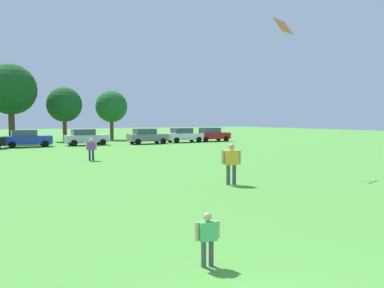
{
  "coord_description": "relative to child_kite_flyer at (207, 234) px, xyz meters",
  "views": [
    {
      "loc": [
        -2.77,
        -2.74,
        2.72
      ],
      "look_at": [
        3.43,
        8.65,
        1.87
      ],
      "focal_mm": 35.45,
      "sensor_mm": 36.0,
      "label": 1
    }
  ],
  "objects": [
    {
      "name": "kite",
      "position": [
        10.12,
        9.35,
        6.85
      ],
      "size": [
        1.32,
        0.92,
        1.12
      ],
      "color": "orange"
    },
    {
      "name": "ground_plane",
      "position": [
        -0.75,
        26.87,
        -0.6
      ],
      "size": [
        160.0,
        160.0,
        0.0
      ],
      "primitive_type": "plane",
      "color": "#4C9338"
    },
    {
      "name": "parked_car_blue_2",
      "position": [
        -0.02,
        34.2,
        0.26
      ],
      "size": [
        4.3,
        2.02,
        1.68
      ],
      "color": "#1E38AD",
      "rests_on": "ground"
    },
    {
      "name": "adult_bystander",
      "position": [
        5.36,
        7.04,
        0.42
      ],
      "size": [
        0.77,
        0.5,
        1.71
      ],
      "rotation": [
        0.0,
        0.0,
        5.9
      ],
      "color": "#4C4C51",
      "rests_on": "ground"
    },
    {
      "name": "child_kite_flyer",
      "position": [
        0.0,
        0.0,
        0.0
      ],
      "size": [
        0.48,
        0.24,
        1.01
      ],
      "rotation": [
        0.0,
        0.0,
        -0.18
      ],
      "color": "#4C4C51",
      "rests_on": "ground"
    },
    {
      "name": "tree_far_right",
      "position": [
        11.13,
        43.3,
        3.76
      ],
      "size": [
        4.15,
        4.15,
        6.46
      ],
      "color": "brown",
      "rests_on": "ground"
    },
    {
      "name": "parked_car_red_6",
      "position": [
        20.77,
        33.71,
        0.26
      ],
      "size": [
        4.3,
        2.02,
        1.68
      ],
      "color": "red",
      "rests_on": "ground"
    },
    {
      "name": "tree_center",
      "position": [
        -0.89,
        42.66,
        5.52
      ],
      "size": [
        5.82,
        5.82,
        9.07
      ],
      "color": "brown",
      "rests_on": "ground"
    },
    {
      "name": "tree_right",
      "position": [
        5.05,
        42.82,
        3.89
      ],
      "size": [
        4.27,
        4.27,
        6.65
      ],
      "color": "brown",
      "rests_on": "ground"
    },
    {
      "name": "parked_car_white_5",
      "position": [
        16.87,
        33.63,
        0.26
      ],
      "size": [
        4.3,
        2.02,
        1.68
      ],
      "color": "white",
      "rests_on": "ground"
    },
    {
      "name": "parked_car_gray_4",
      "position": [
        12.02,
        33.04,
        0.26
      ],
      "size": [
        4.3,
        2.02,
        1.68
      ],
      "color": "slate",
      "rests_on": "ground"
    },
    {
      "name": "parked_car_silver_3",
      "position": [
        5.58,
        34.02,
        0.26
      ],
      "size": [
        4.3,
        2.02,
        1.68
      ],
      "color": "silver",
      "rests_on": "ground"
    },
    {
      "name": "bystander_near_trees",
      "position": [
        2.47,
        18.88,
        0.28
      ],
      "size": [
        0.7,
        0.31,
        1.48
      ],
      "rotation": [
        0.0,
        0.0,
        6.19
      ],
      "color": "navy",
      "rests_on": "ground"
    }
  ]
}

